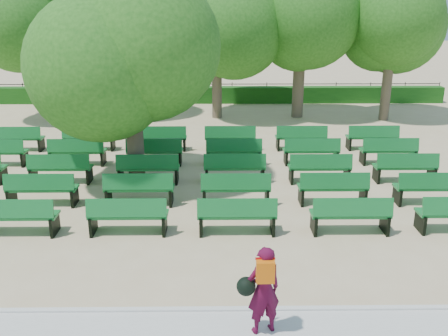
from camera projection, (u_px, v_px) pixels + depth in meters
The scene contains 8 objects.
ground at pixel (212, 192), 15.28m from camera, with size 120.00×120.00×0.00m, color tan.
curb at pixel (209, 310), 9.34m from camera, with size 30.00×0.12×0.10m, color silver.
hedge at pixel (215, 95), 28.40m from camera, with size 26.00×0.70×0.90m, color #195415.
fence at pixel (215, 101), 28.93m from camera, with size 26.00×0.10×1.02m, color black, non-canonical shape.
tree_line at pixel (214, 118), 24.76m from camera, with size 21.80×6.80×7.04m, color #2D6E1D, non-canonical shape.
bench_array at pixel (191, 179), 16.06m from camera, with size 2.01×0.75×1.24m.
tree_among at pixel (130, 52), 14.92m from camera, with size 4.50×4.50×6.16m.
person at pixel (262, 289), 8.48m from camera, with size 0.81×0.56×1.63m.
Camera 1 is at (0.18, -14.25, 5.57)m, focal length 40.00 mm.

